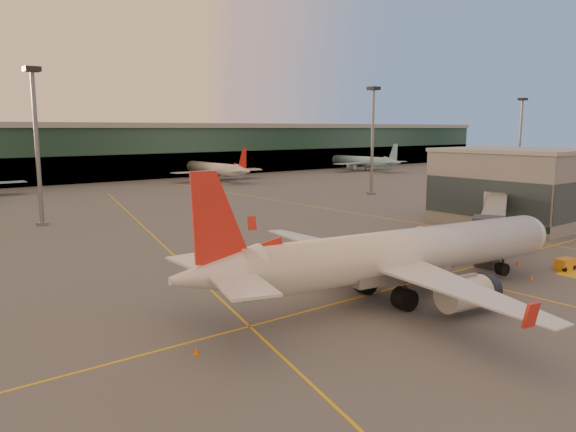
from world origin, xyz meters
TOP-DOWN VIEW (x-y plane):
  - ground at (0.00, 0.00)m, footprint 600.00×600.00m
  - taxi_markings at (-7.32, 44.49)m, footprint 100.12×173.00m
  - terminal at (0.00, 141.79)m, footprint 400.00×20.00m
  - gate_building at (41.93, 17.93)m, footprint 18.40×22.40m
  - mast_west_near at (-20.00, 66.00)m, footprint 2.40×2.40m
  - mast_east_near at (55.00, 62.00)m, footprint 2.40×2.40m
  - mast_east_far at (130.00, 66.00)m, footprint 2.40×2.40m
  - main_airplane at (-6.06, 2.61)m, footprint 42.21×38.24m
  - jet_bridge at (23.26, 10.00)m, footprint 28.24×17.57m
  - catering_truck at (2.04, 5.61)m, footprint 7.12×5.02m
  - gpu_cart at (17.72, -2.30)m, footprint 2.38×1.57m
  - pushback_tug at (13.97, 7.39)m, footprint 3.65×2.88m
  - cone_nose at (15.76, 2.28)m, footprint 0.46×0.46m
  - cone_tail at (-26.94, 2.69)m, footprint 0.48×0.48m
  - cone_wing_left at (-5.63, 21.26)m, footprint 0.43×0.43m
  - cone_fwd at (10.86, -2.00)m, footprint 0.43×0.43m

SIDE VIEW (x-z plane):
  - ground at x=0.00m, z-range 0.00..0.00m
  - taxi_markings at x=-7.32m, z-range 0.00..0.01m
  - cone_wing_left at x=-5.63m, z-range -0.01..0.53m
  - cone_fwd at x=10.86m, z-range -0.01..0.54m
  - cone_nose at x=15.76m, z-range -0.01..0.58m
  - cone_tail at x=-26.94m, z-range -0.01..0.60m
  - gpu_cart at x=17.72m, z-range -0.02..1.30m
  - pushback_tug at x=13.97m, z-range -0.16..1.51m
  - catering_truck at x=2.04m, z-range 0.35..5.43m
  - main_airplane at x=-6.06m, z-range -2.24..10.53m
  - jet_bridge at x=23.26m, z-range 1.29..7.47m
  - gate_building at x=41.93m, z-range -0.01..12.59m
  - terminal at x=0.00m, z-range -0.04..17.56m
  - mast_west_near at x=-20.00m, z-range 2.06..27.66m
  - mast_east_near at x=55.00m, z-range 2.06..27.66m
  - mast_east_far at x=130.00m, z-range 2.06..27.66m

